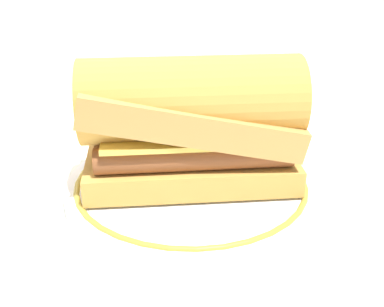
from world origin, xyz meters
name	(u,v)px	position (x,y,z in m)	size (l,w,h in m)	color
ground_plane	(177,195)	(0.00, 0.00, 0.00)	(1.50, 1.50, 0.00)	white
plate	(192,186)	(0.02, 0.00, 0.01)	(0.26, 0.26, 0.01)	white
sausage_sandwich	(192,122)	(0.02, 0.00, 0.08)	(0.23, 0.16, 0.13)	gold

